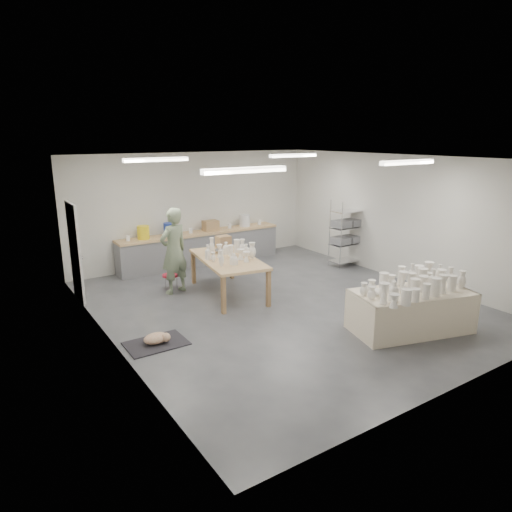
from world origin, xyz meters
TOP-DOWN VIEW (x-y plane):
  - room at (-0.11, 0.08)m, footprint 8.00×8.02m
  - back_counter at (-0.01, 3.68)m, footprint 4.60×0.60m
  - wire_shelf at (3.20, 1.40)m, footprint 0.88×0.48m
  - drying_table at (1.16, -2.35)m, footprint 2.31×1.57m
  - work_table at (-0.55, 1.21)m, footprint 1.47×2.39m
  - rug at (-2.90, -0.37)m, footprint 1.00×0.70m
  - cat at (-2.88, -0.39)m, footprint 0.49×0.41m
  - potter at (-1.55, 1.90)m, footprint 0.80×0.64m
  - red_stool at (-1.55, 2.17)m, footprint 0.38×0.38m

SIDE VIEW (x-z plane):
  - rug at x=-2.90m, z-range 0.00..0.02m
  - cat at x=-2.88m, z-range 0.02..0.20m
  - red_stool at x=-1.55m, z-range 0.14..0.49m
  - drying_table at x=1.16m, z-range -0.12..1.00m
  - back_counter at x=-0.01m, z-range -0.13..1.11m
  - work_table at x=-0.55m, z-range 0.24..1.46m
  - wire_shelf at x=3.20m, z-range 0.02..1.82m
  - potter at x=-1.55m, z-range 0.00..1.92m
  - room at x=-0.11m, z-range 0.56..3.56m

